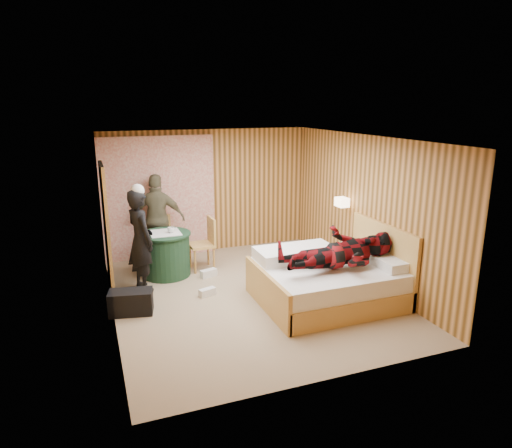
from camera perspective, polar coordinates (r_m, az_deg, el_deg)
name	(u,v)px	position (r m, az deg, el deg)	size (l,w,h in m)	color
floor	(249,295)	(7.47, -0.86, -8.86)	(4.20, 5.00, 0.01)	tan
ceiling	(248,138)	(6.85, -0.94, 10.64)	(4.20, 5.00, 0.01)	silver
wall_back	(208,191)	(9.39, -6.05, 4.07)	(4.20, 0.02, 2.50)	tan
wall_left	(107,234)	(6.67, -18.14, -1.15)	(0.02, 5.00, 2.50)	tan
wall_right	(365,209)	(7.99, 13.44, 1.78)	(0.02, 5.00, 2.50)	tan
curtain	(159,198)	(9.14, -12.01, 3.19)	(2.20, 0.08, 2.40)	silver
doorway	(106,224)	(8.09, -18.24, -0.05)	(0.06, 0.90, 2.05)	black
wall_lamp	(342,202)	(8.25, 10.72, 2.71)	(0.26, 0.24, 0.16)	gold
bed	(329,280)	(7.27, 9.17, -6.89)	(2.14, 1.69, 1.16)	#EABD5F
nightstand	(346,263)	(8.25, 11.23, -4.75)	(0.40, 0.54, 0.52)	#EABD5F
round_table	(166,254)	(8.30, -11.17, -3.68)	(0.90, 0.90, 0.80)	#1D3F27
chair_far	(160,236)	(8.93, -11.89, -1.45)	(0.49, 0.49, 0.93)	#EABD5F
chair_near	(206,240)	(8.46, -6.29, -1.95)	(0.46, 0.46, 0.98)	#EABD5F
duffel_bag	(131,302)	(7.04, -15.37, -9.40)	(0.62, 0.33, 0.35)	black
sneaker_left	(209,273)	(8.22, -5.95, -6.13)	(0.30, 0.12, 0.13)	silver
sneaker_right	(207,292)	(7.46, -6.10, -8.46)	(0.27, 0.11, 0.12)	silver
woman_standing	(141,240)	(7.64, -14.22, -2.00)	(0.62, 0.41, 1.70)	black
man_at_table	(158,219)	(8.89, -12.14, 0.62)	(1.01, 0.42, 1.72)	brown
man_on_bed	(341,242)	(6.87, 10.57, -2.28)	(1.77, 0.67, 0.86)	maroon
book_lower	(349,249)	(8.13, 11.50, -3.12)	(0.17, 0.22, 0.02)	silver
book_upper	(349,248)	(8.12, 11.51, -2.99)	(0.16, 0.22, 0.02)	silver
cup_nightstand	(343,244)	(8.26, 10.86, -2.53)	(0.10, 0.10, 0.09)	silver
cup_table	(171,230)	(8.14, -10.58, -0.74)	(0.12, 0.12, 0.10)	silver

